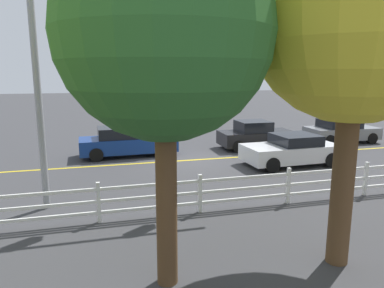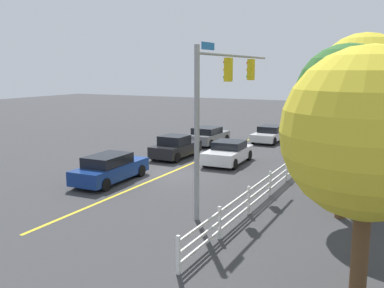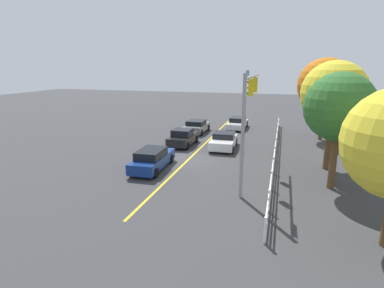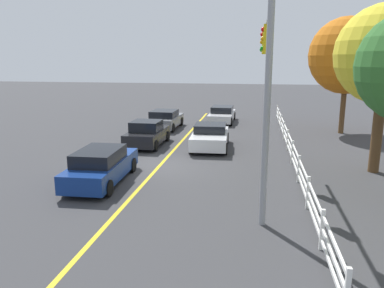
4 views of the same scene
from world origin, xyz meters
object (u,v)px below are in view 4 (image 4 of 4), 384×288
(car_2, at_px, (101,166))
(tree_0, at_px, (347,56))
(car_0, at_px, (210,137))
(car_1, at_px, (165,119))
(car_3, at_px, (147,134))
(car_4, at_px, (222,114))

(car_2, bearing_deg, tree_0, -45.18)
(car_0, distance_m, tree_0, 11.18)
(car_1, bearing_deg, car_2, -177.13)
(car_0, relative_size, car_3, 1.07)
(car_3, height_order, tree_0, tree_0)
(car_1, relative_size, car_4, 0.91)
(car_1, relative_size, car_2, 0.87)
(car_3, relative_size, tree_0, 0.52)
(car_0, relative_size, car_1, 1.05)
(car_1, bearing_deg, tree_0, -87.14)
(car_2, relative_size, tree_0, 0.61)
(car_4, xyz_separation_m, tree_0, (3.20, 8.48, 4.57))
(car_4, bearing_deg, car_1, -46.54)
(car_2, relative_size, car_4, 1.05)
(car_2, height_order, car_3, car_3)
(car_3, bearing_deg, car_0, -88.75)
(car_1, bearing_deg, car_0, -142.89)
(car_2, relative_size, car_3, 1.18)
(tree_0, bearing_deg, car_3, -63.96)
(car_0, bearing_deg, car_3, -92.02)
(car_2, bearing_deg, car_3, -1.73)
(car_0, distance_m, car_1, 6.85)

